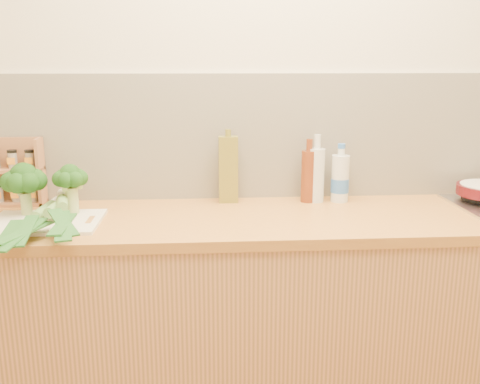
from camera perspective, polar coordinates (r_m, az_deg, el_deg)
name	(u,v)px	position (r m, az deg, el deg)	size (l,w,h in m)	color
room_shell	(276,137)	(2.34, 3.84, 5.90)	(3.50, 3.50, 3.50)	beige
counter	(282,319)	(2.28, 4.55, -13.33)	(3.20, 0.62, 0.90)	tan
chopping_board	(45,222)	(2.12, -20.12, -3.04)	(0.41, 0.30, 0.01)	#EEE8CF
broccoli_left	(24,180)	(2.20, -22.04, 1.17)	(0.17, 0.17, 0.20)	#9CB066
broccoli_right	(70,180)	(2.16, -17.65, 1.28)	(0.13, 0.13, 0.19)	#9CB066
leek_front	(37,216)	(2.11, -20.85, -2.38)	(0.13, 0.72, 0.04)	white
leek_mid	(48,214)	(2.05, -19.82, -2.21)	(0.12, 0.66, 0.04)	white
leek_back	(62,209)	(2.03, -18.42, -1.71)	(0.21, 0.62, 0.04)	white
spice_rack	(15,176)	(2.43, -22.85, 1.62)	(0.23, 0.09, 0.28)	#9F6744
oil_tin	(228,169)	(2.27, -1.26, 2.46)	(0.08, 0.05, 0.31)	olive
glass_bottle	(316,174)	(2.31, 8.14, 1.91)	(0.07, 0.07, 0.29)	silver
amber_bottle	(309,175)	(2.30, 7.32, 1.78)	(0.06, 0.06, 0.27)	maroon
water_bottle	(340,180)	(2.33, 10.62, 1.30)	(0.08, 0.08, 0.23)	silver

